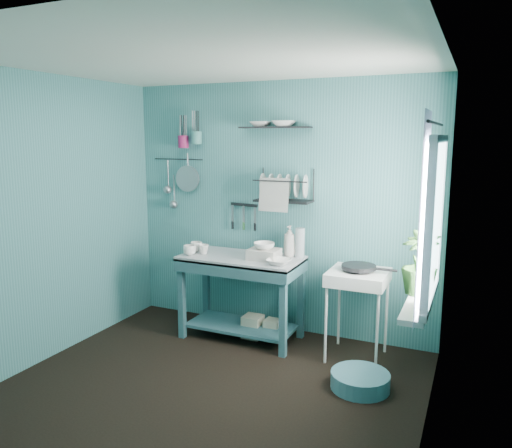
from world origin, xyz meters
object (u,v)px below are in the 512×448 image
at_px(soap_bottle, 289,241).
at_px(potted_plant, 420,263).
at_px(utensil_cup_magenta, 183,142).
at_px(mug_left, 190,250).
at_px(water_bottle, 300,242).
at_px(wash_tub, 264,254).
at_px(work_counter, 241,297).
at_px(colander, 188,179).
at_px(storage_tin_large, 253,326).
at_px(mug_right, 196,247).
at_px(utensil_cup_teal, 197,138).
at_px(frying_pan, 359,267).
at_px(hotplate_stand, 357,315).
at_px(floor_basin, 360,381).
at_px(storage_tin_small, 273,329).
at_px(mug_mid, 204,249).
at_px(dish_rack, 284,185).

distance_m(soap_bottle, potted_plant, 1.47).
bearing_deg(utensil_cup_magenta, mug_left, -54.29).
distance_m(soap_bottle, water_bottle, 0.10).
bearing_deg(wash_tub, work_counter, 175.43).
bearing_deg(work_counter, mug_left, -155.83).
bearing_deg(colander, mug_left, -57.61).
bearing_deg(colander, storage_tin_large, -18.57).
relative_size(mug_right, utensil_cup_teal, 0.95).
bearing_deg(wash_tub, mug_right, 178.47).
bearing_deg(frying_pan, work_counter, -179.24).
relative_size(mug_left, hotplate_stand, 0.15).
xyz_separation_m(mug_right, frying_pan, (1.64, 0.02, -0.03)).
xyz_separation_m(mug_left, floor_basin, (1.78, -0.38, -0.81)).
height_order(water_bottle, potted_plant, potted_plant).
xyz_separation_m(storage_tin_small, floor_basin, (1.00, -0.62, -0.04)).
distance_m(mug_mid, potted_plant, 2.14).
relative_size(work_counter, dish_rack, 2.12).
height_order(dish_rack, storage_tin_large, dish_rack).
height_order(work_counter, floor_basin, work_counter).
xyz_separation_m(potted_plant, storage_tin_small, (-1.40, 0.61, -0.96)).
height_order(hotplate_stand, floor_basin, hotplate_stand).
bearing_deg(colander, work_counter, -23.73).
relative_size(utensil_cup_teal, potted_plant, 0.28).
relative_size(work_counter, storage_tin_large, 5.29).
relative_size(utensil_cup_magenta, storage_tin_small, 0.65).
bearing_deg(frying_pan, dish_rack, 162.22).
height_order(work_counter, water_bottle, water_bottle).
height_order(mug_left, water_bottle, water_bottle).
bearing_deg(colander, frying_pan, -9.91).
distance_m(mug_right, hotplate_stand, 1.70).
height_order(wash_tub, water_bottle, water_bottle).
bearing_deg(storage_tin_small, dish_rack, 81.74).
xyz_separation_m(wash_tub, storage_tin_small, (0.05, 0.10, -0.77)).
bearing_deg(soap_bottle, water_bottle, 11.31).
relative_size(mug_left, frying_pan, 0.41).
relative_size(water_bottle, storage_tin_small, 1.40).
bearing_deg(utensil_cup_magenta, colander, 53.81).
height_order(utensil_cup_teal, storage_tin_small, utensil_cup_teal).
distance_m(water_bottle, floor_basin, 1.41).
xyz_separation_m(water_bottle, floor_basin, (0.78, -0.76, -0.90)).
xyz_separation_m(hotplate_stand, storage_tin_large, (-1.04, 0.03, -0.29)).
bearing_deg(soap_bottle, storage_tin_large, -154.89).
xyz_separation_m(wash_tub, water_bottle, (0.27, 0.24, 0.09)).
relative_size(mug_left, wash_tub, 0.44).
bearing_deg(work_counter, wash_tub, 1.16).
xyz_separation_m(hotplate_stand, utensil_cup_teal, (-1.80, 0.31, 1.55)).
relative_size(work_counter, colander, 4.16).
xyz_separation_m(water_bottle, colander, (-1.33, 0.13, 0.56)).
height_order(mug_right, floor_basin, mug_right).
xyz_separation_m(frying_pan, floor_basin, (0.16, -0.55, -0.78)).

